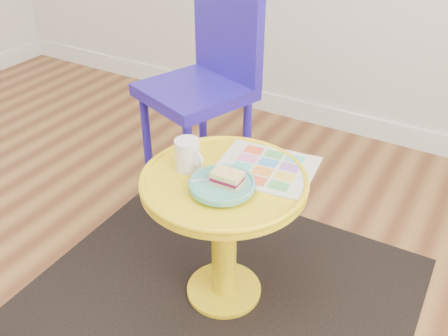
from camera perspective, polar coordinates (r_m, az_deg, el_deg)
The scene contains 9 objects.
room_walls at distance 2.98m, azimuth -21.60°, elevation 4.15°, with size 4.00×4.00×4.00m.
rug at distance 1.88m, azimuth 0.00°, elevation -13.90°, with size 1.30×1.10×0.01m, color black.
side_table at distance 1.64m, azimuth -0.00°, elevation -5.32°, with size 0.53×0.53×0.50m.
chair at distance 2.22m, azimuth -1.87°, elevation 10.60°, with size 0.53×0.53×0.93m.
newspaper at distance 1.61m, azimuth 4.78°, elevation 0.03°, with size 0.31×0.26×0.01m, color silver.
mug at distance 1.58m, azimuth -4.16°, elevation 1.60°, with size 0.11×0.08×0.10m.
plate at distance 1.50m, azimuth -0.24°, elevation -1.98°, with size 0.20×0.20×0.02m.
cake_slice at distance 1.48m, azimuth 0.36°, elevation -1.15°, with size 0.09×0.06×0.04m.
fork at distance 1.50m, azimuth -1.22°, elevation -1.38°, with size 0.12×0.10×0.00m.
Camera 1 is at (1.19, -0.55, 1.37)m, focal length 40.00 mm.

